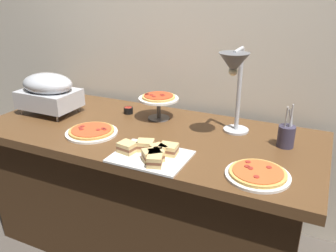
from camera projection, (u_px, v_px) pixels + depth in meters
name	position (u px, v px, depth m)	size (l,w,h in m)	color
ground_plane	(150.00, 240.00, 2.25)	(8.00, 8.00, 0.00)	#4C443D
back_wall	(183.00, 39.00, 2.23)	(4.40, 0.04, 2.40)	beige
buffet_table	(149.00, 188.00, 2.11)	(1.90, 0.84, 0.76)	brown
chafing_dish	(48.00, 91.00, 2.19)	(0.35, 0.25, 0.26)	#B7BABF
heat_lamp	(235.00, 72.00, 1.73)	(0.15, 0.30, 0.47)	#B7BABF
pizza_plate_front	(258.00, 174.00, 1.49)	(0.28, 0.28, 0.03)	white
pizza_plate_center	(92.00, 132.00, 1.92)	(0.28, 0.28, 0.03)	white
pizza_plate_raised_stand	(159.00, 100.00, 2.10)	(0.24, 0.24, 0.15)	#595B60
sandwich_platter	(151.00, 153.00, 1.65)	(0.36, 0.27, 0.06)	white
sauce_cup_near	(128.00, 110.00, 2.23)	(0.06, 0.06, 0.04)	black
utensil_holder	(286.00, 136.00, 1.76)	(0.08, 0.08, 0.23)	#383347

